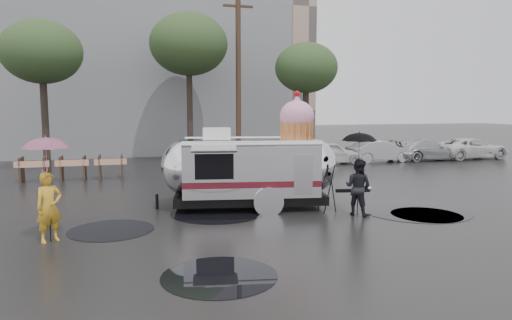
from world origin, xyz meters
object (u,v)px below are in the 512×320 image
object	(u,v)px
tripod	(327,182)
person_right	(358,187)
airstream_trailer	(252,166)
person_left	(49,207)

from	to	relation	value
tripod	person_right	bearing A→B (deg)	-64.87
person_right	tripod	world-z (taller)	person_right
airstream_trailer	person_right	size ratio (longest dim) A/B	4.15
airstream_trailer	person_left	bearing A→B (deg)	-147.51
person_right	tripod	size ratio (longest dim) A/B	1.07
airstream_trailer	person_left	world-z (taller)	airstream_trailer
person_left	person_right	bearing A→B (deg)	-27.47
person_right	tripod	xyz separation A→B (m)	(-0.68, 0.60, 0.07)
airstream_trailer	tripod	size ratio (longest dim) A/B	4.45
airstream_trailer	tripod	world-z (taller)	airstream_trailer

